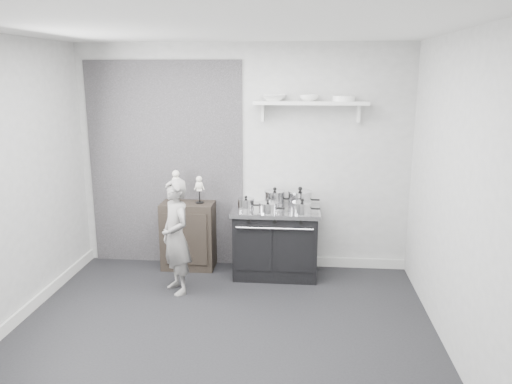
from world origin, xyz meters
TOP-DOWN VIEW (x-y plane):
  - ground at (0.00, 0.00)m, footprint 4.00×4.00m
  - room_shell at (-0.09, 0.15)m, footprint 4.02×3.62m
  - wall_shelf at (0.80, 1.68)m, footprint 1.30×0.26m
  - stove at (0.43, 1.48)m, footprint 1.02×0.64m
  - side_cabinet at (-0.65, 1.61)m, footprint 0.63×0.37m
  - child at (-0.62, 0.90)m, footprint 0.52×0.55m
  - pot_front_left at (0.09, 1.38)m, footprint 0.28×0.19m
  - pot_back_left at (0.40, 1.63)m, footprint 0.34×0.25m
  - pot_back_right at (0.70, 1.58)m, footprint 0.37×0.29m
  - pot_front_right at (0.73, 1.30)m, footprint 0.31×0.23m
  - pot_front_center at (0.35, 1.30)m, footprint 0.30×0.21m
  - skeleton_full at (-0.78, 1.61)m, footprint 0.13×0.08m
  - skeleton_torso at (-0.50, 1.61)m, footprint 0.11×0.07m
  - bowl_large at (0.38, 1.67)m, footprint 0.30×0.30m
  - bowl_small at (0.78, 1.67)m, footprint 0.22×0.22m
  - plate_stack at (1.17, 1.67)m, footprint 0.26×0.26m

SIDE VIEW (x-z plane):
  - ground at x=0.00m, z-range 0.00..0.00m
  - stove at x=0.43m, z-range 0.00..0.82m
  - side_cabinet at x=-0.65m, z-range 0.00..0.82m
  - child at x=-0.62m, z-range 0.00..1.26m
  - pot_front_center at x=0.35m, z-range 0.80..0.96m
  - pot_front_right at x=0.73m, z-range 0.80..0.97m
  - pot_front_left at x=0.09m, z-range 0.80..0.97m
  - pot_back_left at x=0.40m, z-range 0.80..1.02m
  - pot_back_right at x=0.70m, z-range 0.79..1.04m
  - skeleton_torso at x=-0.50m, z-range 0.82..1.21m
  - skeleton_full at x=-0.78m, z-range 0.82..1.28m
  - room_shell at x=-0.09m, z-range 0.28..2.99m
  - wall_shelf at x=0.80m, z-range 1.89..2.13m
  - plate_stack at x=1.17m, z-range 2.04..2.10m
  - bowl_small at x=0.78m, z-range 2.04..2.11m
  - bowl_large at x=0.38m, z-range 2.04..2.11m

